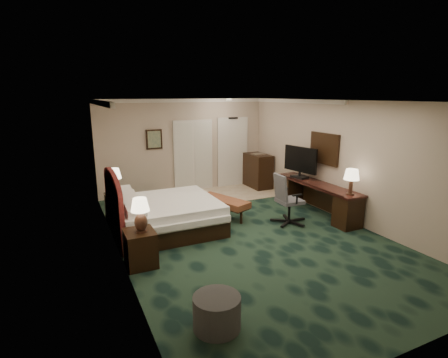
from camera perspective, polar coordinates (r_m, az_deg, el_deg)
name	(u,v)px	position (r m, az deg, el deg)	size (l,w,h in m)	color
floor	(245,235)	(7.32, 3.53, -9.04)	(5.00, 7.50, 0.00)	black
ceiling	(248,101)	(6.76, 3.87, 12.60)	(5.00, 7.50, 0.00)	silver
wall_back	(185,146)	(10.30, -6.46, 5.37)	(5.00, 0.00, 2.70)	#C5AC9A
wall_front	(422,241)	(4.19, 29.58, -8.78)	(5.00, 0.00, 2.70)	#C5AC9A
wall_left	(116,184)	(6.14, -17.22, -0.84)	(0.00, 7.50, 2.70)	#C5AC9A
wall_right	(343,161)	(8.39, 18.84, 2.83)	(0.00, 7.50, 2.70)	#C5AC9A
crown_molding	(248,104)	(6.76, 3.86, 12.18)	(5.00, 7.50, 0.10)	silver
tile_patch	(225,194)	(10.15, 0.13, -2.45)	(3.20, 1.70, 0.01)	beige
headboard	(114,204)	(7.27, -17.55, -3.95)	(0.12, 2.00, 1.40)	#461914
entry_door	(232,153)	(10.91, 1.38, 4.32)	(1.02, 0.06, 2.18)	silver
closet_doors	(193,156)	(10.39, -5.03, 3.80)	(1.20, 0.06, 2.10)	silver
wall_art	(154,139)	(9.98, -11.34, 6.37)	(0.45, 0.06, 0.55)	#476559
wall_mirror	(324,149)	(8.77, 16.05, 4.79)	(0.05, 0.95, 0.75)	white
bed	(167,215)	(7.53, -9.21, -5.88)	(2.05, 1.90, 0.65)	white
nightstand_near	(140,248)	(6.14, -13.50, -10.93)	(0.49, 0.56, 0.61)	black
nightstand_far	(117,207)	(8.44, -17.07, -4.35)	(0.48, 0.55, 0.60)	black
lamp_near	(141,215)	(5.90, -13.47, -5.76)	(0.31, 0.31, 0.58)	#311A12
lamp_far	(115,182)	(8.25, -17.45, -0.43)	(0.32, 0.32, 0.61)	#311A12
bed_bench	(223,208)	(8.24, -0.16, -4.69)	(0.46, 1.34, 0.45)	maroon
ottoman	(217,312)	(4.59, -1.18, -20.94)	(0.60, 0.60, 0.43)	#343434
desk	(316,198)	(8.75, 14.84, -3.05)	(0.56, 2.58, 0.75)	black
tv	(300,162)	(9.03, 12.34, 2.66)	(0.09, 1.03, 0.80)	black
desk_lamp	(351,182)	(7.82, 20.04, -0.44)	(0.32, 0.32, 0.56)	#311A12
desk_chair	(290,199)	(7.88, 10.68, -3.17)	(0.66, 0.62, 1.14)	#47474B
minibar	(258,171)	(10.86, 5.56, 1.35)	(0.54, 0.98, 1.03)	black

